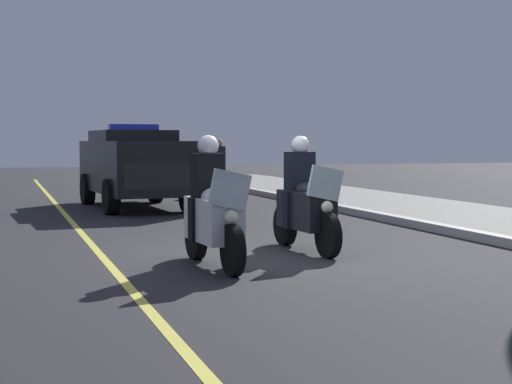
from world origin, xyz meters
The scene contains 7 objects.
ground_plane centered at (0.00, 0.00, 0.00)m, with size 80.00×80.00×0.00m, color #28282B.
curb_strip centered at (0.00, 3.96, 0.07)m, with size 48.00×0.24×0.15m, color #B7B5AD.
lane_stripe_center centered at (0.00, -2.19, 0.00)m, with size 48.00×0.12×0.01m, color #E0D14C.
police_motorcycle_lead_left centered at (0.64, -0.92, 0.70)m, with size 2.14×0.61×1.72m.
police_motorcycle_lead_right centered at (-0.36, 0.76, 0.70)m, with size 2.14×0.61×1.72m.
police_suv centered at (-8.74, -0.41, 1.07)m, with size 5.01×2.32×2.05m.
cyclist_background centered at (-12.37, 2.73, 0.84)m, with size 1.76×0.33×1.69m.
Camera 1 is at (10.49, -3.52, 1.64)m, focal length 55.25 mm.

